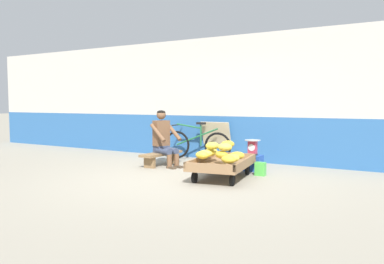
% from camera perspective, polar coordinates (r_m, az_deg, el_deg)
% --- Properties ---
extents(ground_plane, '(80.00, 80.00, 0.00)m').
position_cam_1_polar(ground_plane, '(6.50, -3.37, -7.16)').
color(ground_plane, gray).
extents(back_wall, '(16.00, 0.30, 2.77)m').
position_cam_1_polar(back_wall, '(8.80, 6.62, 4.90)').
color(back_wall, '#2D609E').
rests_on(back_wall, ground).
extents(banana_cart, '(1.05, 1.55, 0.36)m').
position_cam_1_polar(banana_cart, '(6.65, 4.49, -4.81)').
color(banana_cart, '#8E6B47').
rests_on(banana_cart, ground).
extents(banana_pile, '(0.94, 1.13, 0.26)m').
position_cam_1_polar(banana_pile, '(6.55, 4.02, -2.99)').
color(banana_pile, yellow).
rests_on(banana_pile, banana_cart).
extents(low_bench, '(0.35, 1.11, 0.27)m').
position_cam_1_polar(low_bench, '(8.05, -4.52, -3.50)').
color(low_bench, olive).
rests_on(low_bench, ground).
extents(vendor_seated, '(0.73, 0.61, 1.14)m').
position_cam_1_polar(vendor_seated, '(7.94, -4.17, -0.94)').
color(vendor_seated, brown).
rests_on(vendor_seated, ground).
extents(plastic_crate, '(0.36, 0.28, 0.30)m').
position_cam_1_polar(plastic_crate, '(7.49, 8.86, -4.51)').
color(plastic_crate, '#234CA8').
rests_on(plastic_crate, ground).
extents(weighing_scale, '(0.30, 0.30, 0.29)m').
position_cam_1_polar(weighing_scale, '(7.45, 8.89, -2.20)').
color(weighing_scale, '#28282D').
rests_on(weighing_scale, plastic_crate).
extents(bicycle_near_left, '(1.66, 0.48, 0.86)m').
position_cam_1_polar(bicycle_near_left, '(8.84, 0.70, -1.79)').
color(bicycle_near_left, black).
rests_on(bicycle_near_left, ground).
extents(sign_board, '(0.70, 0.29, 0.87)m').
position_cam_1_polar(sign_board, '(8.87, 3.69, -1.28)').
color(sign_board, '#C6B289').
rests_on(sign_board, ground).
extents(shopping_bag, '(0.18, 0.12, 0.24)m').
position_cam_1_polar(shopping_bag, '(7.03, 10.02, -5.36)').
color(shopping_bag, green).
rests_on(shopping_bag, ground).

